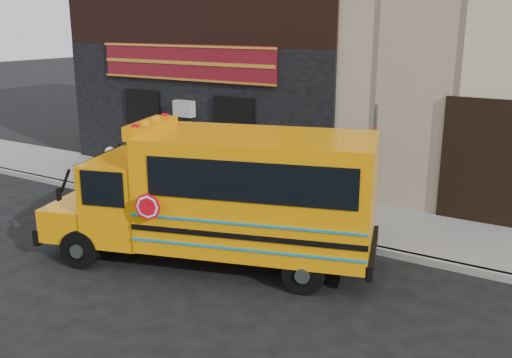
{
  "coord_description": "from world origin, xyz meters",
  "views": [
    {
      "loc": [
        6.2,
        -8.58,
        4.86
      ],
      "look_at": [
        -0.25,
        1.85,
        1.47
      ],
      "focal_mm": 40.0,
      "sensor_mm": 36.0,
      "label": 1
    }
  ],
  "objects_px": {
    "school_bus": "(227,194)",
    "cyclist": "(113,188)",
    "sign_pole": "(373,169)",
    "bicycle": "(110,201)"
  },
  "relations": [
    {
      "from": "school_bus",
      "to": "bicycle",
      "type": "relative_size",
      "value": 3.96
    },
    {
      "from": "bicycle",
      "to": "cyclist",
      "type": "height_order",
      "value": "cyclist"
    },
    {
      "from": "bicycle",
      "to": "cyclist",
      "type": "relative_size",
      "value": 1.03
    },
    {
      "from": "bicycle",
      "to": "cyclist",
      "type": "xyz_separation_m",
      "value": [
        0.1,
        0.04,
        0.34
      ]
    },
    {
      "from": "cyclist",
      "to": "school_bus",
      "type": "bearing_deg",
      "value": -73.15
    },
    {
      "from": "sign_pole",
      "to": "cyclist",
      "type": "relative_size",
      "value": 1.77
    },
    {
      "from": "sign_pole",
      "to": "bicycle",
      "type": "relative_size",
      "value": 1.73
    },
    {
      "from": "school_bus",
      "to": "sign_pole",
      "type": "distance_m",
      "value": 3.38
    },
    {
      "from": "school_bus",
      "to": "cyclist",
      "type": "distance_m",
      "value": 3.91
    },
    {
      "from": "sign_pole",
      "to": "cyclist",
      "type": "distance_m",
      "value": 6.33
    }
  ]
}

